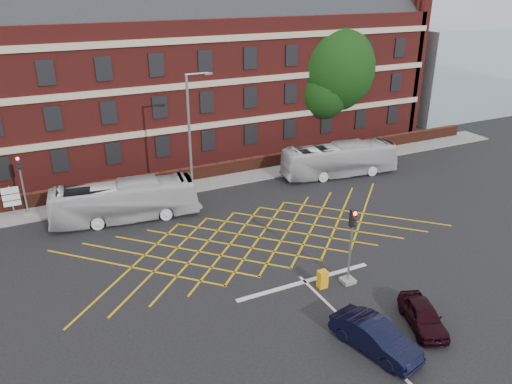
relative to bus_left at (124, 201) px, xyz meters
name	(u,v)px	position (x,y,z in m)	size (l,w,h in m)	color
ground	(274,252)	(6.90, -8.26, -1.34)	(120.00, 120.00, 0.00)	black
victorian_building	(163,64)	(7.14, 13.74, 6.50)	(51.00, 12.17, 20.40)	#5C1A17
boundary_wall	(199,173)	(6.90, 4.74, -0.79)	(56.00, 0.50, 1.10)	#441C12
far_pavement	(203,183)	(6.90, 3.74, -1.28)	(60.00, 3.00, 0.12)	slate
glass_block	(447,70)	(40.90, 12.74, 3.66)	(14.00, 10.00, 10.00)	#99B2BF
box_junction_hatching	(259,237)	(6.90, -6.26, -1.33)	(11.50, 0.12, 0.02)	#CC990C
stop_line	(305,282)	(6.90, -11.76, -1.33)	(8.00, 0.30, 0.02)	silver
centre_line	(384,358)	(6.90, -18.26, -1.33)	(0.15, 14.00, 0.02)	silver
bus_left	(124,201)	(0.00, 0.00, 0.00)	(2.25, 9.62, 2.68)	#BBBBBF
bus_right	(339,160)	(17.58, 0.59, 0.00)	(2.24, 9.59, 2.67)	#BCBBBF
car_navy	(375,337)	(6.86, -17.63, -0.66)	(1.45, 4.15, 1.37)	black
car_maroon	(423,315)	(9.88, -17.31, -0.75)	(1.39, 3.46, 1.18)	black
deciduous_tree	(329,74)	(22.32, 9.82, 5.13)	(8.73, 8.73, 11.43)	black
traffic_light_near	(350,253)	(8.93, -12.79, 0.42)	(0.70, 0.70, 4.27)	slate
traffic_light_far	(24,191)	(-5.90, 3.61, 0.42)	(0.70, 0.70, 4.27)	slate
street_lamp	(192,164)	(4.77, -0.13, 1.92)	(2.25, 1.00, 9.36)	slate
direction_signs	(11,198)	(-6.75, 3.80, 0.04)	(1.10, 0.16, 2.20)	gray
utility_cabinet	(322,279)	(7.46, -12.58, -0.86)	(0.48, 0.42, 0.97)	orange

